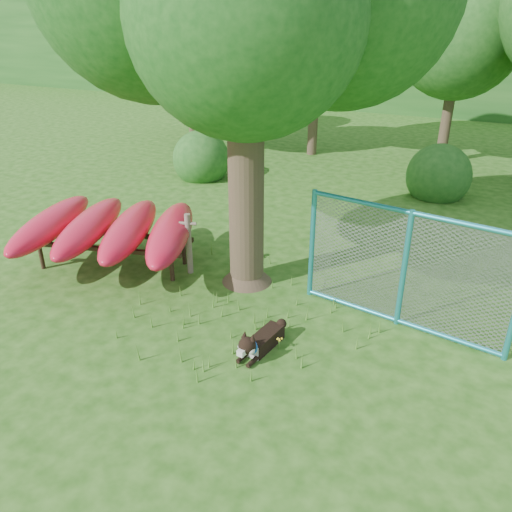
% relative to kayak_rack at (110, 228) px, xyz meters
% --- Properties ---
extents(ground, '(80.00, 80.00, 0.00)m').
position_rel_kayak_rack_xyz_m(ground, '(3.14, -1.30, -0.85)').
color(ground, '#1D4B0F').
rests_on(ground, ground).
extents(wooden_post, '(0.34, 0.18, 1.25)m').
position_rel_kayak_rack_xyz_m(wooden_post, '(1.56, 0.48, -0.19)').
color(wooden_post, '#6C5F51').
rests_on(wooden_post, ground).
extents(kayak_rack, '(4.42, 3.96, 1.11)m').
position_rel_kayak_rack_xyz_m(kayak_rack, '(0.00, 0.00, 0.00)').
color(kayak_rack, black).
rests_on(kayak_rack, ground).
extents(husky_dog, '(0.38, 1.15, 0.51)m').
position_rel_kayak_rack_xyz_m(husky_dog, '(3.99, -1.26, -0.67)').
color(husky_dog, black).
rests_on(husky_dog, ground).
extents(fence_section, '(3.43, 0.60, 3.37)m').
position_rel_kayak_rack_xyz_m(fence_section, '(5.68, 0.51, 0.16)').
color(fence_section, teal).
rests_on(fence_section, ground).
extents(wildflower_clump, '(0.10, 0.09, 0.21)m').
position_rel_kayak_rack_xyz_m(wildflower_clump, '(4.23, -1.06, -0.68)').
color(wildflower_clump, '#50862C').
rests_on(wildflower_clump, ground).
extents(bg_tree_a, '(4.40, 4.40, 6.70)m').
position_rel_kayak_rack_xyz_m(bg_tree_a, '(-3.36, 8.70, 3.64)').
color(bg_tree_a, '#3B2D20').
rests_on(bg_tree_a, ground).
extents(bg_tree_c, '(4.00, 4.00, 6.12)m').
position_rel_kayak_rack_xyz_m(bg_tree_c, '(4.64, 11.70, 3.26)').
color(bg_tree_c, '#3B2D20').
rests_on(bg_tree_c, ground).
extents(bg_tree_f, '(3.60, 3.60, 5.55)m').
position_rel_kayak_rack_xyz_m(bg_tree_f, '(-5.86, 11.70, 2.88)').
color(bg_tree_f, '#3B2D20').
rests_on(bg_tree_f, ground).
extents(shrub_left, '(1.80, 1.80, 1.80)m').
position_rel_kayak_rack_xyz_m(shrub_left, '(-1.86, 6.20, -0.85)').
color(shrub_left, '#1D531A').
rests_on(shrub_left, ground).
extents(shrub_mid, '(1.80, 1.80, 1.80)m').
position_rel_kayak_rack_xyz_m(shrub_mid, '(5.14, 7.70, -0.85)').
color(shrub_mid, '#1D531A').
rests_on(shrub_mid, ground).
extents(wooded_hillside, '(80.00, 12.00, 6.00)m').
position_rel_kayak_rack_xyz_m(wooded_hillside, '(3.14, 26.70, 2.15)').
color(wooded_hillside, '#1D531A').
rests_on(wooded_hillside, ground).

